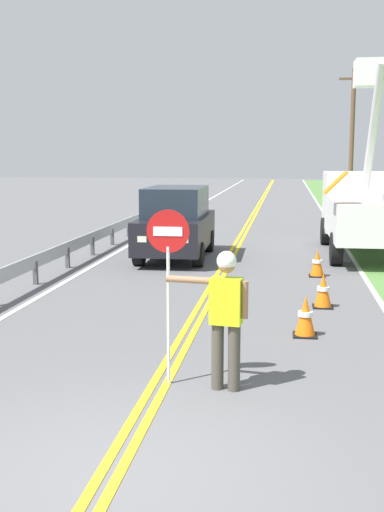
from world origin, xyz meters
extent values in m
plane|color=#5B5B5E|center=(0.00, 0.00, 0.00)|extent=(160.00, 160.00, 0.00)
cube|color=yellow|center=(-0.09, 20.00, 0.01)|extent=(0.11, 110.00, 0.01)
cube|color=yellow|center=(0.09, 20.00, 0.01)|extent=(0.11, 110.00, 0.01)
cube|color=silver|center=(3.60, 20.00, 0.01)|extent=(0.12, 110.00, 0.01)
cube|color=silver|center=(-3.60, 20.00, 0.01)|extent=(0.12, 110.00, 0.01)
cylinder|color=#474238|center=(1.00, 2.46, 0.44)|extent=(0.16, 0.16, 0.88)
cylinder|color=#474238|center=(0.78, 2.49, 0.44)|extent=(0.16, 0.16, 0.88)
cube|color=#C6EA19|center=(0.89, 2.47, 1.18)|extent=(0.43, 0.29, 0.60)
cylinder|color=#996B4C|center=(0.39, 2.54, 1.43)|extent=(0.61, 0.18, 0.09)
cylinder|color=#996B4C|center=(1.12, 2.44, 1.21)|extent=(0.09, 0.09, 0.48)
sphere|color=#996B4C|center=(0.89, 2.47, 1.65)|extent=(0.22, 0.22, 0.22)
sphere|color=white|center=(0.89, 2.47, 1.70)|extent=(0.25, 0.25, 0.25)
cylinder|color=silver|center=(0.11, 2.58, 0.92)|extent=(0.04, 0.04, 1.85)
cylinder|color=#B71414|center=(0.11, 2.58, 2.05)|extent=(0.56, 0.03, 0.56)
cube|color=white|center=(0.11, 2.57, 2.05)|extent=(0.38, 0.01, 0.12)
cube|color=white|center=(4.04, 13.56, 1.21)|extent=(2.34, 4.62, 1.10)
cube|color=white|center=(4.01, 17.01, 1.46)|extent=(2.22, 2.12, 2.00)
cube|color=#1E2833|center=(4.00, 18.04, 1.76)|extent=(1.98, 0.08, 0.90)
cylinder|color=silver|center=(4.05, 12.64, 1.88)|extent=(0.56, 0.56, 0.24)
cylinder|color=silver|center=(4.04, 13.84, 3.73)|extent=(0.26, 2.60, 3.58)
cube|color=white|center=(4.03, 15.04, 5.46)|extent=(0.91, 0.91, 0.80)
cube|color=orange|center=(2.88, 11.75, 2.31)|extent=(0.60, 0.81, 0.59)
cylinder|color=black|center=(2.98, 16.80, 0.46)|extent=(0.33, 0.92, 0.92)
cylinder|color=black|center=(3.02, 12.52, 0.46)|extent=(0.33, 0.92, 0.92)
cube|color=black|center=(-1.57, 13.13, 0.80)|extent=(1.91, 4.63, 0.92)
cube|color=#1E2833|center=(-1.57, 13.13, 1.68)|extent=(1.66, 2.88, 0.84)
cube|color=#EAEACC|center=(-0.98, 10.86, 0.85)|extent=(0.24, 0.06, 0.16)
cube|color=#EAEACC|center=(-2.09, 10.84, 0.85)|extent=(0.24, 0.06, 0.16)
cylinder|color=black|center=(-0.73, 11.72, 0.34)|extent=(0.29, 0.68, 0.68)
cylinder|color=black|center=(-2.37, 11.69, 0.34)|extent=(0.29, 0.68, 0.68)
cylinder|color=black|center=(-0.77, 14.57, 0.34)|extent=(0.29, 0.68, 0.68)
cylinder|color=black|center=(-2.41, 14.54, 0.34)|extent=(0.29, 0.68, 0.68)
cylinder|color=brown|center=(5.59, 36.39, 4.13)|extent=(0.28, 0.28, 8.26)
cube|color=brown|center=(5.59, 36.39, 7.66)|extent=(1.80, 0.14, 0.14)
cone|color=orange|center=(1.98, 5.18, 0.35)|extent=(0.36, 0.36, 0.70)
cylinder|color=white|center=(1.98, 5.18, 0.39)|extent=(0.25, 0.25, 0.08)
cube|color=black|center=(1.98, 5.18, 0.01)|extent=(0.40, 0.40, 0.03)
cone|color=orange|center=(2.39, 7.34, 0.35)|extent=(0.36, 0.36, 0.70)
cylinder|color=white|center=(2.39, 7.34, 0.39)|extent=(0.25, 0.25, 0.08)
cube|color=black|center=(2.39, 7.34, 0.01)|extent=(0.40, 0.40, 0.03)
cone|color=orange|center=(2.43, 10.73, 0.35)|extent=(0.36, 0.36, 0.70)
cylinder|color=white|center=(2.43, 10.73, 0.39)|extent=(0.25, 0.25, 0.08)
cube|color=black|center=(2.43, 10.73, 0.01)|extent=(0.40, 0.40, 0.03)
cube|color=#9EA0A3|center=(-4.20, 14.47, 0.55)|extent=(0.06, 32.00, 0.32)
cube|color=#4C4C51|center=(-4.20, 8.76, 0.28)|extent=(0.10, 0.10, 0.55)
cube|color=#4C4C51|center=(-4.20, 11.04, 0.28)|extent=(0.10, 0.10, 0.55)
cube|color=#4C4C51|center=(-4.20, 13.33, 0.28)|extent=(0.10, 0.10, 0.55)
cube|color=#4C4C51|center=(-4.20, 15.62, 0.28)|extent=(0.10, 0.10, 0.55)
cube|color=#4C4C51|center=(-4.20, 17.90, 0.28)|extent=(0.10, 0.10, 0.55)
cube|color=#4C4C51|center=(-4.20, 20.19, 0.28)|extent=(0.10, 0.10, 0.55)
cube|color=#4C4C51|center=(-4.20, 22.47, 0.28)|extent=(0.10, 0.10, 0.55)
cube|color=#4C4C51|center=(-4.20, 24.76, 0.28)|extent=(0.10, 0.10, 0.55)
cube|color=#4C4C51|center=(-4.20, 27.04, 0.28)|extent=(0.10, 0.10, 0.55)
cube|color=#4C4C51|center=(-4.20, 29.33, 0.28)|extent=(0.10, 0.10, 0.55)
camera|label=1|loc=(1.61, -5.59, 3.02)|focal=45.51mm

